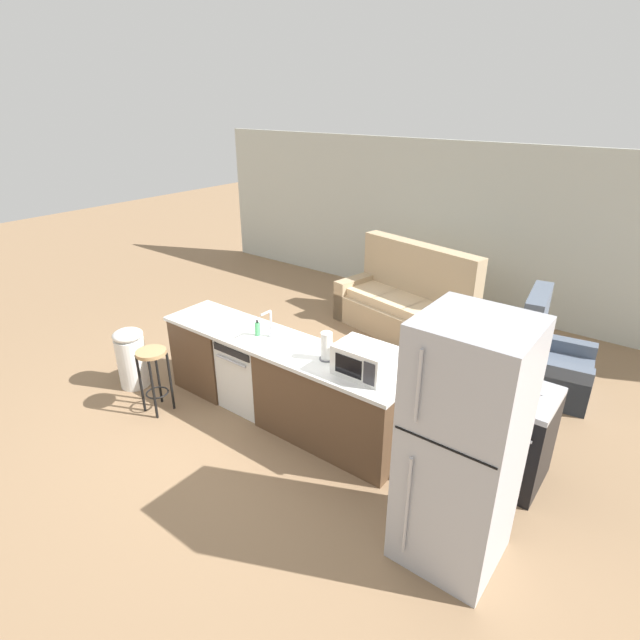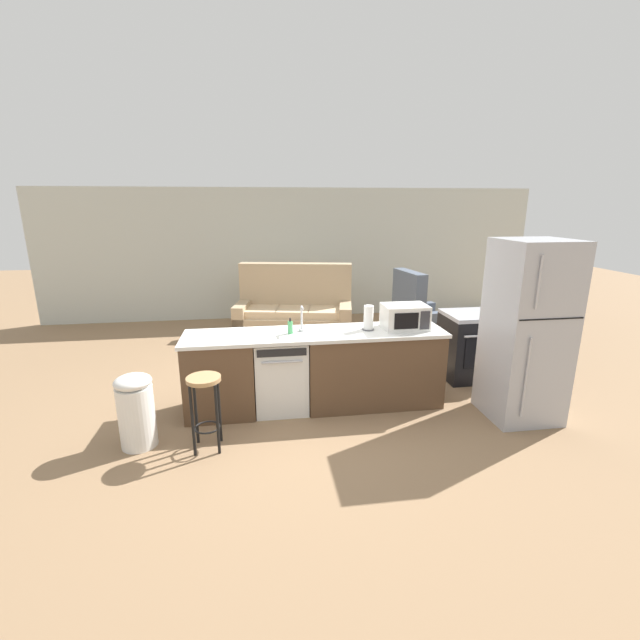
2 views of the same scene
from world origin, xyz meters
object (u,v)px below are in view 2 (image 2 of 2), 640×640
object	(u,v)px
dishwasher	(281,374)
trash_bin	(136,410)
refrigerator	(527,332)
bar_stool	(205,397)
couch	(295,314)
armchair	(418,319)
paper_towel_roll	(368,318)
kettle	(493,309)
soap_bottle	(290,327)
microwave	(405,317)
stove_range	(472,345)

from	to	relation	value
dishwasher	trash_bin	distance (m)	1.55
refrigerator	bar_stool	xyz separation A→B (m)	(-3.35, -0.19, -0.44)
dishwasher	trash_bin	bearing A→B (deg)	-157.32
couch	armchair	distance (m)	2.16
paper_towel_roll	armchair	size ratio (longest dim) A/B	0.24
kettle	bar_stool	size ratio (longest dim) A/B	0.28
kettle	bar_stool	bearing A→B (deg)	-161.67
soap_bottle	armchair	distance (m)	3.38
microwave	couch	xyz separation A→B (m)	(-1.03, 2.81, -0.65)
microwave	paper_towel_roll	size ratio (longest dim) A/B	1.77
refrigerator	paper_towel_roll	xyz separation A→B (m)	(-1.59, 0.56, 0.06)
soap_bottle	armchair	bearing A→B (deg)	43.94
refrigerator	paper_towel_roll	bearing A→B (deg)	160.67
armchair	kettle	bearing A→B (deg)	-82.06
kettle	armchair	bearing A→B (deg)	97.94
soap_bottle	kettle	world-z (taller)	kettle
soap_bottle	microwave	bearing A→B (deg)	0.33
soap_bottle	armchair	size ratio (longest dim) A/B	0.15
kettle	bar_stool	xyz separation A→B (m)	(-3.52, -1.17, -0.45)
stove_range	couch	world-z (taller)	couch
soap_bottle	kettle	bearing A→B (deg)	9.24
refrigerator	kettle	size ratio (longest dim) A/B	9.50
soap_bottle	bar_stool	size ratio (longest dim) A/B	0.24
dishwasher	trash_bin	world-z (taller)	dishwasher
dishwasher	soap_bottle	distance (m)	0.56
couch	soap_bottle	bearing A→B (deg)	-95.91
dishwasher	refrigerator	size ratio (longest dim) A/B	0.43
trash_bin	paper_towel_roll	bearing A→B (deg)	13.95
dishwasher	refrigerator	distance (m)	2.71
bar_stool	trash_bin	bearing A→B (deg)	167.56
kettle	microwave	bearing A→B (deg)	-162.36
microwave	couch	distance (m)	3.06
soap_bottle	trash_bin	world-z (taller)	soap_bottle
refrigerator	trash_bin	xyz separation A→B (m)	(-4.03, -0.05, -0.60)
paper_towel_roll	kettle	bearing A→B (deg)	13.23
stove_range	couch	distance (m)	3.15
refrigerator	microwave	xyz separation A→B (m)	(-1.17, 0.55, 0.07)
microwave	kettle	xyz separation A→B (m)	(1.33, 0.42, -0.05)
microwave	bar_stool	xyz separation A→B (m)	(-2.19, -0.74, -0.50)
soap_bottle	trash_bin	bearing A→B (deg)	-159.15
stove_range	microwave	size ratio (longest dim) A/B	1.80
refrigerator	paper_towel_roll	distance (m)	1.69
paper_towel_roll	armchair	world-z (taller)	armchair
stove_range	kettle	world-z (taller)	kettle
dishwasher	armchair	distance (m)	3.40
dishwasher	trash_bin	xyz separation A→B (m)	(-1.43, -0.60, -0.04)
trash_bin	microwave	bearing A→B (deg)	11.74
refrigerator	soap_bottle	world-z (taller)	refrigerator
dishwasher	soap_bottle	xyz separation A→B (m)	(0.12, -0.01, 0.55)
trash_bin	couch	size ratio (longest dim) A/B	0.35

